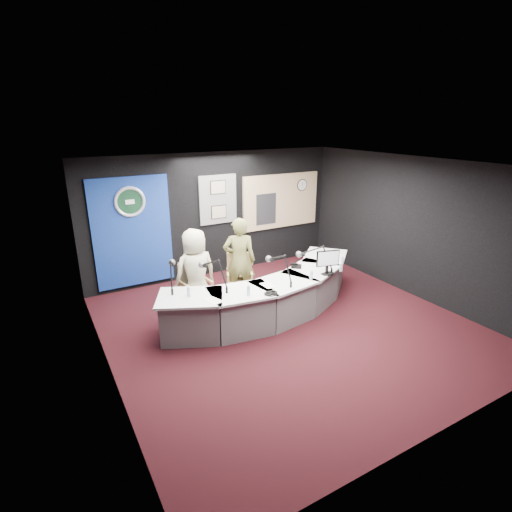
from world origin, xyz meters
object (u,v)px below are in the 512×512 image
person_man (195,273)px  person_woman (239,261)px  armchair_right (240,278)px  armchair_left (196,290)px  broadcast_desk (270,295)px

person_man → person_woman: (0.93, 0.06, 0.04)m
armchair_right → person_woman: 0.36m
armchair_right → person_man: bearing=-151.7°
person_woman → armchair_left: bearing=29.9°
person_man → armchair_right: bearing=179.8°
armchair_right → person_man: (-0.93, -0.06, 0.32)m
broadcast_desk → person_woman: size_ratio=2.61×
broadcast_desk → person_man: bearing=149.1°
armchair_left → armchair_right: armchair_right is taller
broadcast_desk → person_man: size_ratio=2.75×
armchair_right → person_woman: bearing=0.0°
person_man → person_woman: size_ratio=0.95×
armchair_left → person_man: bearing=0.0°
armchair_left → person_woman: person_woman is taller
person_woman → broadcast_desk: bearing=133.6°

